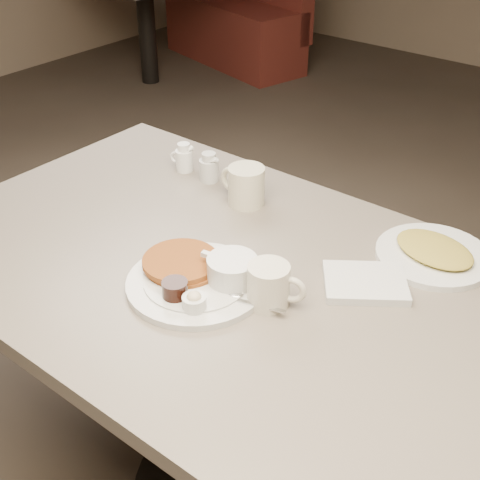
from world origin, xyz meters
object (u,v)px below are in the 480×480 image
Objects in this scene: main_plate at (201,276)px; coffee_mug_near at (270,285)px; hash_plate at (434,253)px; booth_back_left at (231,6)px; coffee_mug_far at (245,186)px; diner_table at (235,331)px; creamer_right at (209,168)px; creamer_left at (184,158)px.

coffee_mug_near reaches higher than main_plate.
hash_plate is (0.34, 0.40, -0.01)m from main_plate.
booth_back_left is (-2.39, 3.00, -0.36)m from main_plate.
coffee_mug_far reaches higher than coffee_mug_near.
booth_back_left reaches higher than diner_table.
creamer_right is (-0.32, 0.29, 0.21)m from diner_table.
diner_table is 11.14× the size of coffee_mug_far.
diner_table is at bearing -50.42° from booth_back_left.
booth_back_left is at bearing 130.62° from coffee_mug_near.
coffee_mug_near reaches higher than hash_plate.
booth_back_left is at bearing 130.07° from coffee_mug_far.
diner_table is 0.25m from coffee_mug_near.
coffee_mug_far is 0.49m from hash_plate.
coffee_mug_far is at bearing 135.20° from coffee_mug_near.
creamer_right is 0.26× the size of hash_plate.
coffee_mug_near is 0.42m from coffee_mug_far.
main_plate is at bearing -130.33° from hash_plate.
creamer_right is at bearing 128.98° from main_plate.
coffee_mug_far is at bearing -13.65° from creamer_right.
creamer_right reaches higher than hash_plate.
creamer_left is (-0.41, 0.29, 0.21)m from diner_table.
creamer_right is at bearing -177.42° from hash_plate.
coffee_mug_far is 1.68× the size of creamer_left.
diner_table is 0.21m from main_plate.
main_plate is 2.81× the size of coffee_mug_far.
creamer_left and creamer_right have the same top height.
coffee_mug_near is (0.13, -0.04, 0.22)m from diner_table.
creamer_left is at bearing 178.72° from creamer_right.
creamer_left is (-0.39, 0.37, 0.01)m from main_plate.
diner_table is 3.96× the size of main_plate.
coffee_mug_near is 0.08× the size of booth_back_left.
coffee_mug_far is (-0.17, 0.25, 0.22)m from diner_table.
coffee_mug_far reaches higher than hash_plate.
diner_table is 0.37m from coffee_mug_far.
booth_back_left is at bearing 127.23° from creamer_left.
hash_plate is (0.73, 0.03, -0.02)m from creamer_left.
creamer_right is at bearing 138.26° from diner_table.
coffee_mug_near is at bearing -49.38° from booth_back_left.
booth_back_left is (-2.25, 2.67, -0.39)m from coffee_mug_far.
creamer_right is at bearing -1.28° from creamer_left.
coffee_mug_far reaches higher than main_plate.
creamer_right reaches higher than diner_table.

